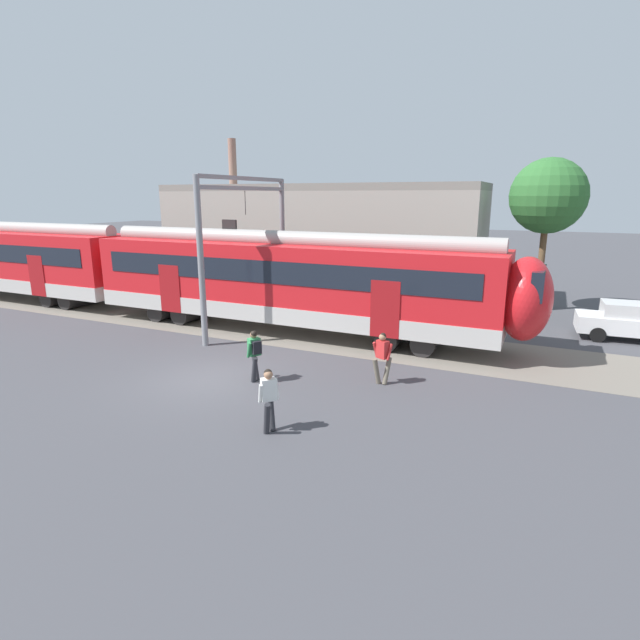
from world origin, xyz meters
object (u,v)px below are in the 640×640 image
pedestrian_green (255,352)px  commuter_train (134,268)px  pedestrian_red (382,355)px  parked_car_white (630,321)px  pedestrian_white (268,395)px

pedestrian_green → commuter_train: bearing=151.5°
pedestrian_red → parked_car_white: (7.64, 8.95, -0.18)m
commuter_train → pedestrian_green: size_ratio=22.83×
parked_car_white → commuter_train: bearing=-168.0°
pedestrian_white → parked_car_white: bearing=55.3°
pedestrian_white → pedestrian_red: same height
pedestrian_green → pedestrian_white: (2.18, -2.85, 0.00)m
commuter_train → parked_car_white: size_ratio=9.30×
pedestrian_white → parked_car_white: 16.12m
pedestrian_green → pedestrian_white: bearing=-52.6°
pedestrian_white → parked_car_white: (9.18, 13.25, -0.21)m
commuter_train → pedestrian_green: bearing=-28.5°
pedestrian_red → parked_car_white: size_ratio=0.41×
commuter_train → parked_car_white: (21.92, 4.67, -1.47)m
pedestrian_green → pedestrian_red: bearing=21.3°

